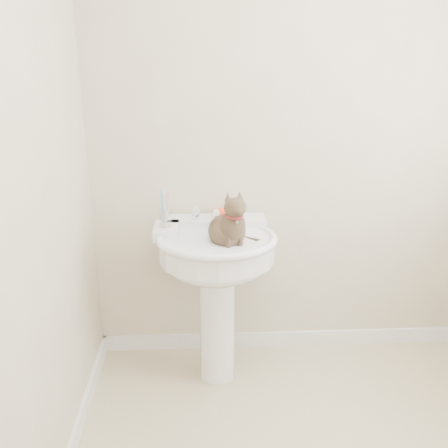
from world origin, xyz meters
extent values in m
cube|color=white|center=(0.00, 1.09, 0.04)|extent=(2.20, 0.02, 0.09)
cylinder|color=white|center=(-0.43, 0.80, 0.33)|extent=(0.18, 0.18, 0.66)
cylinder|color=white|center=(-0.43, 0.80, 0.76)|extent=(0.58, 0.58, 0.13)
ellipsoid|color=white|center=(-0.43, 0.80, 0.69)|extent=(0.53, 0.46, 0.21)
torus|color=white|center=(-0.43, 0.80, 0.81)|extent=(0.61, 0.61, 0.04)
cube|color=white|center=(-0.43, 1.01, 0.83)|extent=(0.54, 0.14, 0.06)
cube|color=white|center=(-0.68, 0.89, 0.83)|extent=(0.13, 0.19, 0.06)
cylinder|color=silver|center=(-0.43, 0.96, 0.88)|extent=(0.05, 0.05, 0.05)
cylinder|color=silver|center=(-0.43, 0.91, 0.91)|extent=(0.04, 0.04, 0.14)
sphere|color=white|center=(-0.54, 0.98, 0.90)|extent=(0.06, 0.06, 0.06)
sphere|color=white|center=(-0.32, 0.98, 0.90)|extent=(0.06, 0.06, 0.06)
cube|color=#FC401A|center=(-0.37, 1.05, 0.87)|extent=(0.10, 0.07, 0.03)
cylinder|color=silver|center=(-0.68, 0.86, 0.86)|extent=(0.07, 0.07, 0.01)
cylinder|color=white|center=(-0.68, 0.86, 0.91)|extent=(0.06, 0.06, 0.09)
cylinder|color=#41A5D9|center=(-0.70, 0.86, 0.96)|extent=(0.01, 0.01, 0.17)
cylinder|color=white|center=(-0.68, 0.86, 0.96)|extent=(0.01, 0.01, 0.17)
cylinder|color=pink|center=(-0.67, 0.86, 0.96)|extent=(0.01, 0.01, 0.17)
ellipsoid|color=brown|center=(-0.37, 0.77, 0.86)|extent=(0.19, 0.21, 0.17)
ellipsoid|color=brown|center=(-0.37, 0.69, 0.92)|extent=(0.12, 0.11, 0.15)
ellipsoid|color=brown|center=(-0.37, 0.67, 1.01)|extent=(0.10, 0.09, 0.09)
cone|color=brown|center=(-0.40, 0.69, 1.06)|extent=(0.04, 0.04, 0.04)
cone|color=brown|center=(-0.34, 0.69, 1.06)|extent=(0.04, 0.04, 0.04)
cylinder|color=brown|center=(-0.28, 0.79, 0.81)|extent=(0.03, 0.03, 0.19)
torus|color=maroon|center=(-0.37, 0.68, 0.97)|extent=(0.09, 0.09, 0.01)
camera|label=1|loc=(-0.51, -1.53, 1.70)|focal=40.00mm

